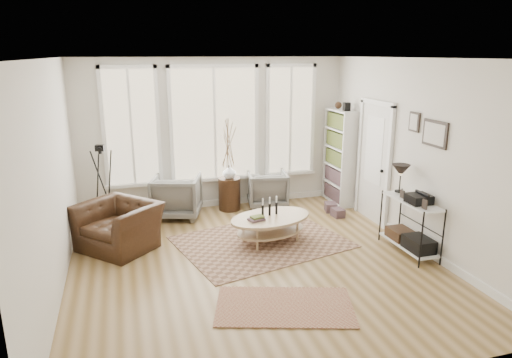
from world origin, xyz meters
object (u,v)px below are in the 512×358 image
object	(u,v)px
coffee_table	(270,222)
side_table	(229,167)
armchair_left	(177,196)
accent_chair	(119,226)
bookcase	(340,157)
armchair_right	(267,189)
low_shelf	(410,220)

from	to	relation	value
coffee_table	side_table	world-z (taller)	side_table
armchair_left	accent_chair	world-z (taller)	armchair_left
bookcase	armchair_right	world-z (taller)	bookcase
low_shelf	coffee_table	distance (m)	2.16
low_shelf	side_table	xyz separation A→B (m)	(-2.18, 2.72, 0.35)
side_table	accent_chair	distance (m)	2.50
low_shelf	armchair_right	world-z (taller)	low_shelf
side_table	accent_chair	size ratio (longest dim) A/B	1.59
coffee_table	armchair_left	bearing A→B (deg)	128.05
low_shelf	accent_chair	size ratio (longest dim) A/B	1.17
armchair_right	armchair_left	bearing A→B (deg)	13.03
armchair_right	accent_chair	bearing A→B (deg)	34.31
low_shelf	side_table	distance (m)	3.50
low_shelf	accent_chair	xyz separation A→B (m)	(-4.26, 1.42, -0.15)
armchair_right	bookcase	bearing A→B (deg)	-177.45
armchair_left	low_shelf	bearing A→B (deg)	158.19
coffee_table	accent_chair	bearing A→B (deg)	169.04
accent_chair	side_table	bearing A→B (deg)	78.37
coffee_table	armchair_right	xyz separation A→B (m)	(0.51, 1.74, 0.02)
side_table	accent_chair	world-z (taller)	side_table
low_shelf	armchair_left	size ratio (longest dim) A/B	1.50
armchair_right	accent_chair	distance (m)	3.13
bookcase	armchair_left	world-z (taller)	bookcase
coffee_table	accent_chair	world-z (taller)	accent_chair
coffee_table	armchair_right	size ratio (longest dim) A/B	1.97
armchair_left	accent_chair	distance (m)	1.59
coffee_table	low_shelf	bearing A→B (deg)	-26.72
low_shelf	side_table	bearing A→B (deg)	128.71
bookcase	low_shelf	bearing A→B (deg)	-91.28
armchair_left	side_table	xyz separation A→B (m)	(1.03, 0.11, 0.46)
low_shelf	armchair_right	xyz separation A→B (m)	(-1.41, 2.71, -0.16)
coffee_table	armchair_right	world-z (taller)	armchair_right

